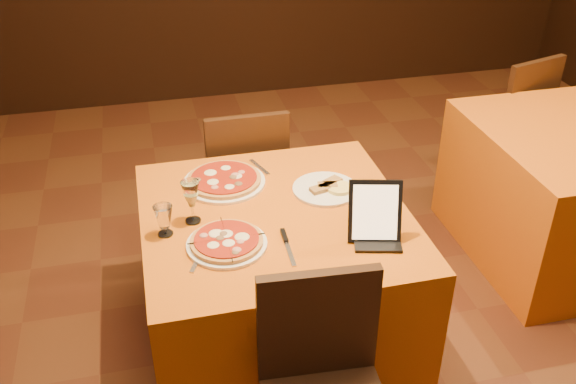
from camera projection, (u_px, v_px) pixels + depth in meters
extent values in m
cube|color=#C65D0C|center=(276.00, 284.00, 2.86)|extent=(1.10, 1.10, 0.75)
cube|color=#CC5D0D|center=(574.00, 192.00, 3.52)|extent=(1.10, 1.10, 0.75)
cylinder|color=white|center=(227.00, 244.00, 2.46)|extent=(0.31, 0.31, 0.01)
cylinder|color=#AD4C23|center=(227.00, 241.00, 2.46)|extent=(0.28, 0.28, 0.02)
cylinder|color=white|center=(224.00, 182.00, 2.86)|extent=(0.37, 0.37, 0.01)
cylinder|color=#AD4C23|center=(224.00, 179.00, 2.86)|extent=(0.33, 0.33, 0.02)
cylinder|color=white|center=(325.00, 189.00, 2.81)|extent=(0.29, 0.29, 0.01)
cylinder|color=olive|center=(325.00, 186.00, 2.80)|extent=(0.18, 0.18, 0.02)
cube|color=black|center=(375.00, 211.00, 2.46)|extent=(0.22, 0.15, 0.24)
cube|color=#B2B4B9|center=(289.00, 249.00, 2.44)|extent=(0.03, 0.21, 0.01)
cube|color=#B8B8BF|center=(198.00, 260.00, 2.39)|extent=(0.08, 0.14, 0.01)
cube|color=#A8A7AE|center=(259.00, 167.00, 2.99)|extent=(0.07, 0.16, 0.01)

